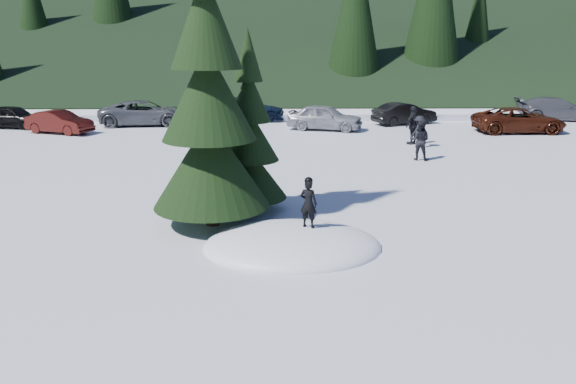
{
  "coord_description": "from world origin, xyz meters",
  "views": [
    {
      "loc": [
        -0.32,
        -13.2,
        5.04
      ],
      "look_at": [
        -0.09,
        1.2,
        1.1
      ],
      "focal_mm": 35.0,
      "sensor_mm": 36.0,
      "label": 1
    }
  ],
  "objects_px": {
    "car_3": "(245,109)",
    "car_7": "(556,109)",
    "spruce_tall": "(208,106)",
    "car_0": "(13,117)",
    "car_6": "(519,120)",
    "car_2": "(145,113)",
    "adult_2": "(419,132)",
    "adult_0": "(420,140)",
    "car_5": "(404,114)",
    "child_skier": "(308,204)",
    "adult_1": "(413,125)",
    "car_4": "(325,117)",
    "car_1": "(59,122)",
    "spruce_short": "(250,142)"
  },
  "relations": [
    {
      "from": "adult_1",
      "to": "car_2",
      "type": "distance_m",
      "value": 16.09
    },
    {
      "from": "adult_1",
      "to": "car_4",
      "type": "distance_m",
      "value": 6.08
    },
    {
      "from": "child_skier",
      "to": "adult_0",
      "type": "xyz_separation_m",
      "value": [
        5.3,
        10.24,
        -0.23
      ]
    },
    {
      "from": "car_0",
      "to": "car_6",
      "type": "bearing_deg",
      "value": -83.87
    },
    {
      "from": "spruce_tall",
      "to": "child_skier",
      "type": "bearing_deg",
      "value": -32.39
    },
    {
      "from": "adult_0",
      "to": "car_6",
      "type": "distance_m",
      "value": 10.26
    },
    {
      "from": "adult_1",
      "to": "spruce_short",
      "type": "bearing_deg",
      "value": 14.73
    },
    {
      "from": "car_3",
      "to": "adult_0",
      "type": "bearing_deg",
      "value": -148.02
    },
    {
      "from": "car_0",
      "to": "car_6",
      "type": "height_order",
      "value": "car_6"
    },
    {
      "from": "car_3",
      "to": "car_6",
      "type": "distance_m",
      "value": 16.19
    },
    {
      "from": "child_skier",
      "to": "adult_2",
      "type": "relative_size",
      "value": 0.8
    },
    {
      "from": "spruce_short",
      "to": "car_2",
      "type": "height_order",
      "value": "spruce_short"
    },
    {
      "from": "car_2",
      "to": "car_4",
      "type": "relative_size",
      "value": 1.24
    },
    {
      "from": "spruce_tall",
      "to": "car_6",
      "type": "relative_size",
      "value": 1.74
    },
    {
      "from": "car_3",
      "to": "car_5",
      "type": "distance_m",
      "value": 9.9
    },
    {
      "from": "child_skier",
      "to": "adult_1",
      "type": "xyz_separation_m",
      "value": [
        5.87,
        13.96,
        -0.14
      ]
    },
    {
      "from": "car_4",
      "to": "adult_0",
      "type": "bearing_deg",
      "value": -140.73
    },
    {
      "from": "car_0",
      "to": "car_3",
      "type": "height_order",
      "value": "car_3"
    },
    {
      "from": "spruce_tall",
      "to": "car_0",
      "type": "height_order",
      "value": "spruce_tall"
    },
    {
      "from": "adult_1",
      "to": "car_2",
      "type": "bearing_deg",
      "value": -65.1
    },
    {
      "from": "adult_2",
      "to": "car_6",
      "type": "distance_m",
      "value": 7.92
    },
    {
      "from": "child_skier",
      "to": "car_4",
      "type": "relative_size",
      "value": 0.28
    },
    {
      "from": "spruce_short",
      "to": "car_3",
      "type": "relative_size",
      "value": 1.06
    },
    {
      "from": "car_2",
      "to": "car_6",
      "type": "relative_size",
      "value": 1.07
    },
    {
      "from": "car_2",
      "to": "adult_0",
      "type": "bearing_deg",
      "value": -130.82
    },
    {
      "from": "child_skier",
      "to": "car_1",
      "type": "distance_m",
      "value": 21.76
    },
    {
      "from": "car_7",
      "to": "car_5",
      "type": "bearing_deg",
      "value": 107.75
    },
    {
      "from": "car_3",
      "to": "car_7",
      "type": "height_order",
      "value": "car_3"
    },
    {
      "from": "adult_2",
      "to": "car_7",
      "type": "xyz_separation_m",
      "value": [
        11.01,
        9.16,
        -0.03
      ]
    },
    {
      "from": "adult_2",
      "to": "car_0",
      "type": "relative_size",
      "value": 0.39
    },
    {
      "from": "adult_2",
      "to": "car_2",
      "type": "bearing_deg",
      "value": -53.13
    },
    {
      "from": "adult_0",
      "to": "car_4",
      "type": "xyz_separation_m",
      "value": [
        -3.42,
        8.31,
        -0.12
      ]
    },
    {
      "from": "adult_0",
      "to": "car_3",
      "type": "distance_m",
      "value": 14.56
    },
    {
      "from": "child_skier",
      "to": "car_7",
      "type": "xyz_separation_m",
      "value": [
        16.98,
        22.27,
        -0.36
      ]
    },
    {
      "from": "child_skier",
      "to": "car_1",
      "type": "relative_size",
      "value": 0.32
    },
    {
      "from": "car_6",
      "to": "car_2",
      "type": "bearing_deg",
      "value": 81.0
    },
    {
      "from": "adult_2",
      "to": "car_7",
      "type": "distance_m",
      "value": 14.32
    },
    {
      "from": "car_7",
      "to": "adult_0",
      "type": "bearing_deg",
      "value": 144.55
    },
    {
      "from": "adult_2",
      "to": "car_3",
      "type": "distance_m",
      "value": 12.74
    },
    {
      "from": "adult_0",
      "to": "adult_2",
      "type": "bearing_deg",
      "value": -80.22
    },
    {
      "from": "car_7",
      "to": "car_2",
      "type": "bearing_deg",
      "value": 102.48
    },
    {
      "from": "car_5",
      "to": "adult_0",
      "type": "bearing_deg",
      "value": 148.47
    },
    {
      "from": "spruce_tall",
      "to": "car_0",
      "type": "bearing_deg",
      "value": 127.31
    },
    {
      "from": "adult_1",
      "to": "car_1",
      "type": "distance_m",
      "value": 19.03
    },
    {
      "from": "adult_2",
      "to": "car_2",
      "type": "height_order",
      "value": "adult_2"
    },
    {
      "from": "car_6",
      "to": "car_4",
      "type": "bearing_deg",
      "value": 83.46
    },
    {
      "from": "car_4",
      "to": "adult_2",
      "type": "bearing_deg",
      "value": -126.18
    },
    {
      "from": "adult_1",
      "to": "car_7",
      "type": "relative_size",
      "value": 0.38
    },
    {
      "from": "car_4",
      "to": "car_0",
      "type": "bearing_deg",
      "value": 103.78
    },
    {
      "from": "car_2",
      "to": "child_skier",
      "type": "bearing_deg",
      "value": -161.45
    }
  ]
}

